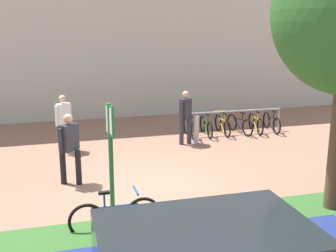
{
  "coord_description": "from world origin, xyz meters",
  "views": [
    {
      "loc": [
        -2.14,
        -8.85,
        3.71
      ],
      "look_at": [
        0.7,
        1.2,
        1.19
      ],
      "focal_mm": 44.73,
      "sensor_mm": 36.0,
      "label": 1
    }
  ],
  "objects_px": {
    "person_casual_tan": "(64,120)",
    "person_suited_dark": "(186,114)",
    "bike_at_sign": "(115,217)",
    "bike_rack_cluster": "(231,124)",
    "person_suited_navy": "(69,144)",
    "bollard_steel": "(196,130)",
    "parking_sign_post": "(111,153)"
  },
  "relations": [
    {
      "from": "person_casual_tan",
      "to": "person_suited_dark",
      "type": "distance_m",
      "value": 3.74
    },
    {
      "from": "bike_at_sign",
      "to": "bike_rack_cluster",
      "type": "relative_size",
      "value": 0.45
    },
    {
      "from": "person_casual_tan",
      "to": "person_suited_navy",
      "type": "height_order",
      "value": "same"
    },
    {
      "from": "bike_rack_cluster",
      "to": "bike_at_sign",
      "type": "bearing_deg",
      "value": -129.35
    },
    {
      "from": "bike_rack_cluster",
      "to": "person_casual_tan",
      "type": "height_order",
      "value": "person_casual_tan"
    },
    {
      "from": "bike_at_sign",
      "to": "bollard_steel",
      "type": "distance_m",
      "value": 6.31
    },
    {
      "from": "bike_at_sign",
      "to": "bike_rack_cluster",
      "type": "bearing_deg",
      "value": 50.65
    },
    {
      "from": "person_suited_dark",
      "to": "person_suited_navy",
      "type": "height_order",
      "value": "same"
    },
    {
      "from": "parking_sign_post",
      "to": "bollard_steel",
      "type": "height_order",
      "value": "parking_sign_post"
    },
    {
      "from": "bike_at_sign",
      "to": "parking_sign_post",
      "type": "bearing_deg",
      "value": -108.97
    },
    {
      "from": "bike_at_sign",
      "to": "bike_rack_cluster",
      "type": "distance_m",
      "value": 7.91
    },
    {
      "from": "bike_rack_cluster",
      "to": "person_casual_tan",
      "type": "distance_m",
      "value": 5.75
    },
    {
      "from": "bollard_steel",
      "to": "person_suited_dark",
      "type": "xyz_separation_m",
      "value": [
        -0.36,
        0.02,
        0.53
      ]
    },
    {
      "from": "parking_sign_post",
      "to": "bollard_steel",
      "type": "distance_m",
      "value": 6.62
    },
    {
      "from": "parking_sign_post",
      "to": "bike_at_sign",
      "type": "distance_m",
      "value": 1.28
    },
    {
      "from": "bike_at_sign",
      "to": "person_casual_tan",
      "type": "xyz_separation_m",
      "value": [
        -0.67,
        5.54,
        0.63
      ]
    },
    {
      "from": "person_casual_tan",
      "to": "person_suited_navy",
      "type": "distance_m",
      "value": 2.77
    },
    {
      "from": "bike_at_sign",
      "to": "bike_rack_cluster",
      "type": "xyz_separation_m",
      "value": [
        5.02,
        6.12,
        -0.0
      ]
    },
    {
      "from": "bike_rack_cluster",
      "to": "person_suited_dark",
      "type": "xyz_separation_m",
      "value": [
        -1.95,
        -0.81,
        0.64
      ]
    },
    {
      "from": "bike_rack_cluster",
      "to": "person_casual_tan",
      "type": "bearing_deg",
      "value": -174.18
    },
    {
      "from": "bike_rack_cluster",
      "to": "person_casual_tan",
      "type": "relative_size",
      "value": 2.19
    },
    {
      "from": "parking_sign_post",
      "to": "person_casual_tan",
      "type": "height_order",
      "value": "parking_sign_post"
    },
    {
      "from": "parking_sign_post",
      "to": "bollard_steel",
      "type": "bearing_deg",
      "value": 57.55
    },
    {
      "from": "bike_rack_cluster",
      "to": "person_suited_navy",
      "type": "distance_m",
      "value": 6.61
    },
    {
      "from": "bike_at_sign",
      "to": "person_casual_tan",
      "type": "height_order",
      "value": "person_casual_tan"
    },
    {
      "from": "person_suited_dark",
      "to": "bike_at_sign",
      "type": "bearing_deg",
      "value": -119.98
    },
    {
      "from": "bollard_steel",
      "to": "person_casual_tan",
      "type": "distance_m",
      "value": 4.14
    },
    {
      "from": "bike_at_sign",
      "to": "person_suited_dark",
      "type": "bearing_deg",
      "value": 60.02
    },
    {
      "from": "parking_sign_post",
      "to": "person_suited_navy",
      "type": "distance_m",
      "value": 3.09
    },
    {
      "from": "parking_sign_post",
      "to": "bike_rack_cluster",
      "type": "xyz_separation_m",
      "value": [
        5.09,
        6.32,
        -1.27
      ]
    },
    {
      "from": "bike_rack_cluster",
      "to": "bollard_steel",
      "type": "relative_size",
      "value": 4.18
    },
    {
      "from": "person_casual_tan",
      "to": "bike_at_sign",
      "type": "bearing_deg",
      "value": -83.12
    }
  ]
}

